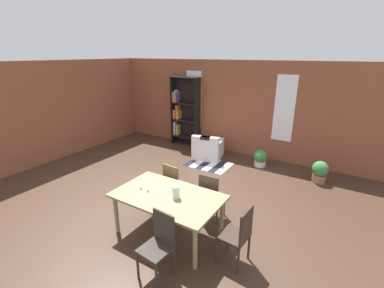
# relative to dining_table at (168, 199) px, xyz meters

# --- Properties ---
(ground_plane) EXTENTS (10.85, 10.85, 0.00)m
(ground_plane) POSITION_rel_dining_table_xyz_m (-0.69, 0.84, -0.69)
(ground_plane) COLOR #432E22
(back_wall_brick) EXTENTS (9.35, 0.12, 2.82)m
(back_wall_brick) POSITION_rel_dining_table_xyz_m (-0.69, 4.42, 0.72)
(back_wall_brick) COLOR brown
(back_wall_brick) RESTS_ON ground
(left_wall_brick) EXTENTS (0.12, 8.04, 2.82)m
(left_wall_brick) POSITION_rel_dining_table_xyz_m (-4.93, 0.84, 0.72)
(left_wall_brick) COLOR brown
(left_wall_brick) RESTS_ON ground
(window_pane_0) EXTENTS (0.55, 0.02, 1.83)m
(window_pane_0) POSITION_rel_dining_table_xyz_m (-2.15, 4.35, 0.86)
(window_pane_0) COLOR white
(window_pane_1) EXTENTS (0.55, 0.02, 1.83)m
(window_pane_1) POSITION_rel_dining_table_xyz_m (0.77, 4.35, 0.86)
(window_pane_1) COLOR white
(dining_table) EXTENTS (1.80, 1.07, 0.77)m
(dining_table) POSITION_rel_dining_table_xyz_m (0.00, 0.00, 0.00)
(dining_table) COLOR #8F8154
(dining_table) RESTS_ON ground
(vase_on_table) EXTENTS (0.12, 0.12, 0.21)m
(vase_on_table) POSITION_rel_dining_table_xyz_m (0.17, 0.00, 0.18)
(vase_on_table) COLOR silver
(vase_on_table) RESTS_ON dining_table
(tealight_candle_0) EXTENTS (0.04, 0.04, 0.05)m
(tealight_candle_0) POSITION_rel_dining_table_xyz_m (-0.35, -0.08, 0.10)
(tealight_candle_0) COLOR silver
(tealight_candle_0) RESTS_ON dining_table
(tealight_candle_1) EXTENTS (0.04, 0.04, 0.05)m
(tealight_candle_1) POSITION_rel_dining_table_xyz_m (-0.52, -0.08, 0.10)
(tealight_candle_1) COLOR silver
(tealight_candle_1) RESTS_ON dining_table
(dining_chair_far_right) EXTENTS (0.42, 0.42, 0.95)m
(dining_chair_far_right) POSITION_rel_dining_table_xyz_m (0.41, 0.76, -0.17)
(dining_chair_far_right) COLOR #423429
(dining_chair_far_right) RESTS_ON ground
(dining_chair_head_right) EXTENTS (0.43, 0.43, 0.95)m
(dining_chair_head_right) POSITION_rel_dining_table_xyz_m (1.27, -0.01, -0.17)
(dining_chair_head_right) COLOR #37261F
(dining_chair_head_right) RESTS_ON ground
(dining_chair_near_right) EXTENTS (0.43, 0.43, 0.95)m
(dining_chair_near_right) POSITION_rel_dining_table_xyz_m (0.41, -0.76, -0.17)
(dining_chair_near_right) COLOR #302A25
(dining_chair_near_right) RESTS_ON ground
(dining_chair_far_left) EXTENTS (0.44, 0.44, 0.95)m
(dining_chair_far_left) POSITION_rel_dining_table_xyz_m (-0.41, 0.76, -0.17)
(dining_chair_far_left) COLOR brown
(dining_chair_far_left) RESTS_ON ground
(bookshelf_tall) EXTENTS (1.00, 0.32, 2.28)m
(bookshelf_tall) POSITION_rel_dining_table_xyz_m (-2.45, 4.17, 0.45)
(bookshelf_tall) COLOR black
(bookshelf_tall) RESTS_ON ground
(armchair_white) EXTENTS (0.95, 0.95, 0.75)m
(armchair_white) POSITION_rel_dining_table_xyz_m (-1.12, 3.46, -0.41)
(armchair_white) COLOR silver
(armchair_white) RESTS_ON ground
(potted_plant_by_shelf) EXTENTS (0.38, 0.38, 0.54)m
(potted_plant_by_shelf) POSITION_rel_dining_table_xyz_m (1.95, 3.52, -0.41)
(potted_plant_by_shelf) COLOR #9E6042
(potted_plant_by_shelf) RESTS_ON ground
(potted_plant_corner) EXTENTS (0.36, 0.36, 0.47)m
(potted_plant_corner) POSITION_rel_dining_table_xyz_m (0.42, 3.71, -0.45)
(potted_plant_corner) COLOR silver
(potted_plant_corner) RESTS_ON ground
(striped_rug) EXTENTS (1.20, 0.88, 0.01)m
(striped_rug) POSITION_rel_dining_table_xyz_m (-0.85, 3.04, -0.68)
(striped_rug) COLOR #1E1E33
(striped_rug) RESTS_ON ground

